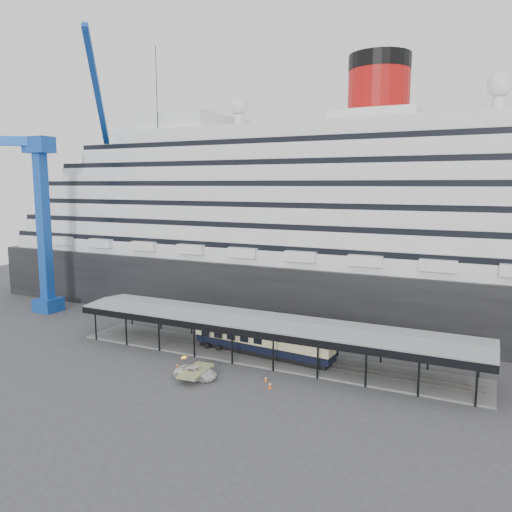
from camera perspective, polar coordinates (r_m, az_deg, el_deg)
The scene contains 9 objects.
ground at distance 64.08m, azimuth -0.80°, elevation -12.85°, with size 200.00×200.00×0.00m, color #39393C.
cruise_ship at distance 89.66m, azimuth 8.43°, elevation 5.14°, with size 130.00×30.00×43.90m.
platform_canopy at distance 67.55m, azimuth 1.12°, elevation -9.60°, with size 56.00×9.18×5.30m.
crane_blue at distance 96.36m, azimuth -22.62°, elevation 5.77°, with size 22.63×19.19×47.60m.
port_truck at distance 61.63m, azimuth -6.88°, elevation -13.08°, with size 2.38×5.16×1.43m, color silver.
pullman_carriage at distance 67.75m, azimuth 0.68°, elevation -9.48°, with size 20.38×4.36×19.86m.
traffic_cone_left at distance 65.19m, azimuth -8.97°, elevation -12.27°, with size 0.36×0.36×0.66m.
traffic_cone_mid at distance 58.56m, azimuth 1.61°, elevation -14.52°, with size 0.56×0.56×0.83m.
traffic_cone_right at distance 60.41m, azimuth 1.12°, elevation -13.86°, with size 0.44×0.44×0.67m.
Camera 1 is at (26.78, -53.45, 23.06)m, focal length 35.00 mm.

